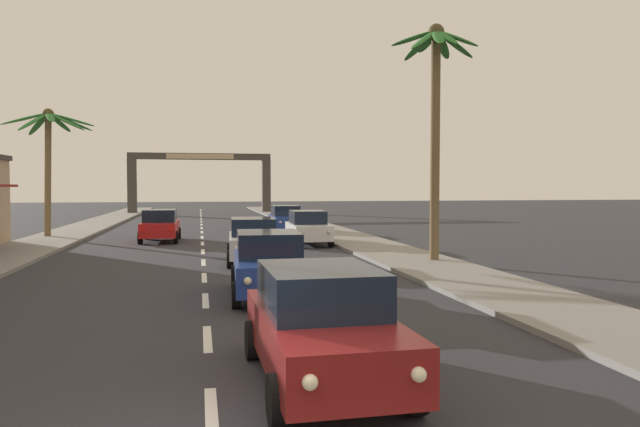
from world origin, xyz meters
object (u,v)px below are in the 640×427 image
Objects in this scene: palm_right_second at (435,93)px; sedan_third_in_queue at (269,264)px; sedan_parked_mid_kerb at (308,227)px; sedan_parked_nearest_kerb at (286,219)px; sedan_oncoming_far at (160,225)px; sedan_lead_at_stop_bar at (322,324)px; town_gateway_arch at (200,174)px; palm_left_third at (49,140)px; sedan_fifth_in_queue at (253,240)px.

sedan_third_in_queue is at bearing -141.55° from palm_right_second.
sedan_parked_nearest_kerb is at bearing 89.49° from sedan_parked_mid_kerb.
sedan_third_in_queue is 1.01× the size of sedan_oncoming_far.
sedan_third_in_queue is 13.88m from sedan_parked_mid_kerb.
sedan_parked_nearest_kerb is (3.59, 28.71, 0.00)m from sedan_lead_at_stop_bar.
sedan_oncoming_far is 0.30× the size of town_gateway_arch.
palm_right_second is (3.26, -16.32, 5.47)m from sedan_parked_nearest_kerb.
palm_right_second reaches higher than sedan_oncoming_far.
sedan_third_in_queue and sedan_parked_nearest_kerb have the same top height.
sedan_parked_mid_kerb is (7.28, -3.20, 0.00)m from sedan_oncoming_far.
sedan_third_in_queue is 10.29m from palm_right_second.
sedan_lead_at_stop_bar is at bearing -80.96° from sedan_oncoming_far.
sedan_parked_mid_kerb is (-0.07, -8.31, 0.00)m from sedan_parked_nearest_kerb.
sedan_third_in_queue is at bearing -63.41° from palm_left_third.
sedan_parked_mid_kerb is (3.29, 6.46, 0.00)m from sedan_fifth_in_queue.
sedan_parked_mid_kerb is 15.47m from palm_left_third.
town_gateway_arch reaches higher than sedan_lead_at_stop_bar.
sedan_parked_nearest_kerb is (3.36, 14.77, 0.00)m from sedan_fifth_in_queue.
town_gateway_arch is at bearing 74.80° from palm_left_third.
sedan_parked_mid_kerb is at bearing -82.03° from town_gateway_arch.
sedan_third_in_queue and sedan_fifth_in_queue have the same top height.
sedan_fifth_in_queue is 1.01× the size of sedan_parked_mid_kerb.
sedan_oncoming_far is (-3.79, 16.64, 0.00)m from sedan_third_in_queue.
town_gateway_arch is at bearing 100.73° from palm_right_second.
palm_right_second is 45.47m from town_gateway_arch.
sedan_parked_nearest_kerb is at bearing 101.29° from palm_right_second.
sedan_lead_at_stop_bar is 28.82m from palm_left_third.
sedan_lead_at_stop_bar and sedan_fifth_in_queue have the same top height.
sedan_third_in_queue is at bearing -91.66° from sedan_fifth_in_queue.
sedan_lead_at_stop_bar is 0.99× the size of sedan_third_in_queue.
palm_left_third is at bearing -105.20° from town_gateway_arch.
town_gateway_arch is (-1.84, 43.07, 3.39)m from sedan_fifth_in_queue.
sedan_lead_at_stop_bar is 57.14m from town_gateway_arch.
sedan_parked_nearest_kerb and sedan_parked_mid_kerb have the same top height.
town_gateway_arch is at bearing 91.61° from sedan_lead_at_stop_bar.
palm_left_third reaches higher than sedan_oncoming_far.
palm_left_third is 0.81× the size of palm_right_second.
sedan_lead_at_stop_bar is 20.71m from sedan_parked_mid_kerb.
sedan_parked_mid_kerb is 0.51× the size of palm_right_second.
sedan_parked_nearest_kerb is at bearing 8.53° from palm_left_third.
sedan_fifth_in_queue and sedan_parked_nearest_kerb have the same top height.
palm_left_third reaches higher than sedan_parked_nearest_kerb.
sedan_oncoming_far is at bearing 112.43° from sedan_fifth_in_queue.
town_gateway_arch reaches higher than sedan_parked_nearest_kerb.
palm_left_third is (-6.09, 3.09, 4.60)m from sedan_oncoming_far.
palm_left_third is 31.44m from town_gateway_arch.
sedan_third_in_queue is 0.63× the size of palm_left_third.
sedan_oncoming_far is at bearing 99.04° from sedan_lead_at_stop_bar.
palm_left_third is (-13.36, 6.29, 4.60)m from sedan_parked_mid_kerb.
sedan_fifth_in_queue is 10.46m from sedan_oncoming_far.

